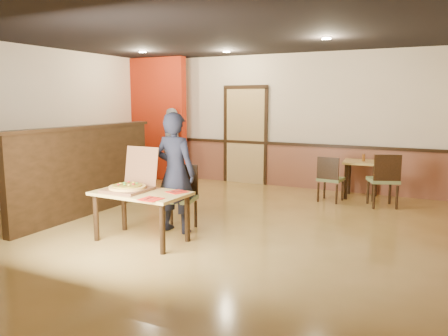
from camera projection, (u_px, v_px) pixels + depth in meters
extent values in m
plane|color=tan|center=(200.00, 227.00, 6.41)|extent=(7.00, 7.00, 0.00)
plane|color=black|center=(199.00, 30.00, 5.98)|extent=(7.00, 7.00, 0.00)
plane|color=beige|center=(281.00, 121.00, 9.29)|extent=(7.00, 0.00, 7.00)
plane|color=beige|center=(28.00, 125.00, 7.74)|extent=(0.00, 7.00, 7.00)
cube|color=brown|center=(279.00, 165.00, 9.41)|extent=(7.00, 0.04, 0.90)
cube|color=black|center=(280.00, 144.00, 9.32)|extent=(7.00, 0.06, 0.06)
cube|color=tan|center=(246.00, 136.00, 9.66)|extent=(0.90, 0.06, 2.10)
cube|color=black|center=(86.00, 172.00, 7.01)|extent=(0.14, 3.00, 1.40)
cube|color=black|center=(83.00, 127.00, 6.90)|extent=(0.20, 3.10, 0.05)
cube|color=#A0220B|center=(155.00, 119.00, 10.13)|extent=(1.60, 0.20, 2.78)
cylinder|color=beige|center=(143.00, 52.00, 8.58)|extent=(0.14, 0.14, 0.02)
cylinder|color=beige|center=(227.00, 52.00, 8.54)|extent=(0.14, 0.14, 0.02)
cylinder|color=beige|center=(326.00, 38.00, 6.69)|extent=(0.14, 0.14, 0.02)
cube|color=#D6B05A|center=(141.00, 193.00, 5.68)|extent=(1.26, 0.75, 0.04)
cylinder|color=black|center=(96.00, 218.00, 5.75)|extent=(0.07, 0.07, 0.62)
cylinder|color=black|center=(124.00, 209.00, 6.22)|extent=(0.07, 0.07, 0.62)
cylinder|color=black|center=(162.00, 229.00, 5.24)|extent=(0.07, 0.07, 0.62)
cylinder|color=black|center=(187.00, 218.00, 5.72)|extent=(0.07, 0.07, 0.62)
cube|color=olive|center=(179.00, 199.00, 6.21)|extent=(0.54, 0.54, 0.06)
cube|color=black|center=(183.00, 179.00, 6.37)|extent=(0.43, 0.13, 0.43)
cylinder|color=black|center=(162.00, 219.00, 6.12)|extent=(0.04, 0.04, 0.40)
cylinder|color=black|center=(172.00, 212.00, 6.48)|extent=(0.04, 0.04, 0.40)
cylinder|color=black|center=(188.00, 221.00, 6.03)|extent=(0.04, 0.04, 0.40)
cylinder|color=black|center=(196.00, 214.00, 6.39)|extent=(0.04, 0.04, 0.40)
cube|color=olive|center=(331.00, 179.00, 7.98)|extent=(0.45, 0.45, 0.05)
cube|color=black|center=(328.00, 168.00, 7.78)|extent=(0.40, 0.07, 0.39)
cylinder|color=black|center=(342.00, 191.00, 8.07)|extent=(0.04, 0.04, 0.36)
cylinder|color=black|center=(337.00, 194.00, 7.78)|extent=(0.04, 0.04, 0.36)
cylinder|color=black|center=(324.00, 189.00, 8.25)|extent=(0.04, 0.04, 0.36)
cylinder|color=black|center=(318.00, 192.00, 7.96)|extent=(0.04, 0.04, 0.36)
cube|color=olive|center=(383.00, 180.00, 7.57)|extent=(0.61, 0.61, 0.06)
cube|color=black|center=(388.00, 168.00, 7.32)|extent=(0.43, 0.21, 0.45)
cylinder|color=black|center=(390.00, 193.00, 7.79)|extent=(0.04, 0.04, 0.41)
cylinder|color=black|center=(397.00, 198.00, 7.41)|extent=(0.04, 0.04, 0.41)
cylinder|color=black|center=(368.00, 193.00, 7.82)|extent=(0.04, 0.04, 0.41)
cylinder|color=black|center=(374.00, 197.00, 7.44)|extent=(0.04, 0.04, 0.41)
cube|color=#D6B05A|center=(362.00, 162.00, 8.22)|extent=(0.71, 0.71, 0.04)
cylinder|color=black|center=(346.00, 182.00, 8.14)|extent=(0.07, 0.07, 0.66)
cylinder|color=black|center=(349.00, 177.00, 8.60)|extent=(0.07, 0.07, 0.66)
cylinder|color=black|center=(374.00, 184.00, 7.96)|extent=(0.07, 0.07, 0.66)
cylinder|color=black|center=(376.00, 179.00, 8.41)|extent=(0.07, 0.07, 0.66)
imported|color=black|center=(175.00, 173.00, 6.08)|extent=(0.63, 0.42, 1.69)
imported|color=#93959B|center=(172.00, 146.00, 9.57)|extent=(0.78, 1.06, 1.67)
cube|color=brown|center=(127.00, 190.00, 5.72)|extent=(0.53, 0.53, 0.04)
cube|color=brown|center=(141.00, 166.00, 5.95)|extent=(0.52, 0.10, 0.52)
cylinder|color=#DDAE50|center=(127.00, 187.00, 5.71)|extent=(0.52, 0.52, 0.03)
cube|color=red|center=(151.00, 199.00, 5.26)|extent=(0.26, 0.26, 0.01)
cylinder|color=silver|center=(149.00, 198.00, 5.27)|extent=(0.02, 0.21, 0.01)
cube|color=silver|center=(153.00, 199.00, 5.24)|extent=(0.03, 0.22, 0.00)
cube|color=red|center=(177.00, 192.00, 5.67)|extent=(0.30, 0.30, 0.01)
cylinder|color=silver|center=(175.00, 191.00, 5.69)|extent=(0.08, 0.19, 0.01)
cube|color=silver|center=(179.00, 192.00, 5.66)|extent=(0.09, 0.20, 0.00)
cylinder|color=brown|center=(364.00, 158.00, 8.19)|extent=(0.05, 0.05, 0.13)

